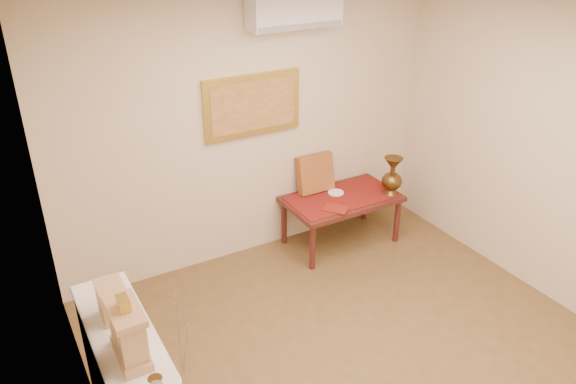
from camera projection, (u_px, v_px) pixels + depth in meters
floor at (386, 381)px, 4.34m from camera, size 4.50×4.50×0.00m
ceiling at (425, 23)px, 3.13m from camera, size 4.50×4.50×0.00m
wall_back at (252, 129)px, 5.48m from camera, size 4.00×0.02×2.70m
wall_left at (97, 330)px, 2.85m from camera, size 0.02×4.50×2.70m
table_cloth at (342, 197)px, 5.93m from camera, size 1.14×0.59×0.01m
brass_urn_tall at (393, 172)px, 5.88m from camera, size 0.22×0.22×0.50m
plate at (336, 193)px, 5.99m from camera, size 0.17×0.17×0.01m
menu at (336, 209)px, 5.67m from camera, size 0.29×0.31×0.01m
cushion at (315, 173)px, 5.97m from camera, size 0.41×0.18×0.42m
mantel_clock at (128, 332)px, 3.13m from camera, size 0.17×0.36×0.41m
wooden_chest at (112, 300)px, 3.47m from camera, size 0.16×0.21×0.24m
low_table at (342, 202)px, 5.96m from camera, size 1.20×0.70×0.55m
painting at (253, 105)px, 5.35m from camera, size 1.00×0.06×0.60m
ac_unit at (295, 11)px, 5.07m from camera, size 0.90×0.25×0.30m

